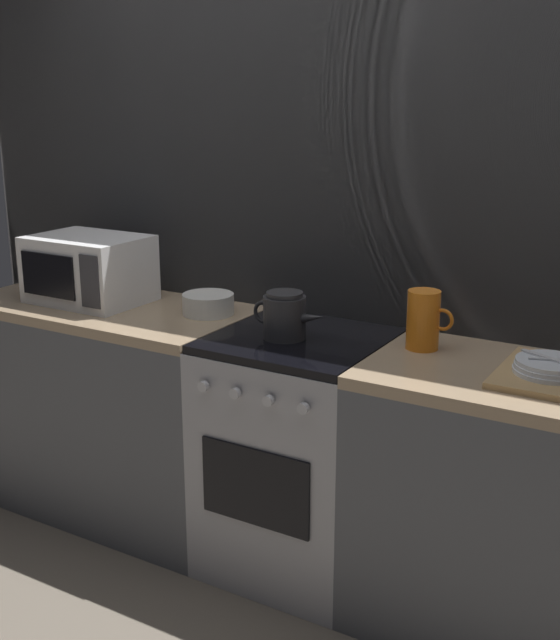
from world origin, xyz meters
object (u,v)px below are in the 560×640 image
(stove_unit, at_px, (299,454))
(mixing_bowl, at_px, (208,304))
(pitcher, at_px, (424,320))
(dish_pile, at_px, (551,371))
(microwave, at_px, (89,269))
(kettle, at_px, (285,316))

(stove_unit, bearing_deg, mixing_bowl, 169.26)
(stove_unit, distance_m, pitcher, 0.70)
(dish_pile, bearing_deg, stove_unit, -179.25)
(microwave, relative_size, kettle, 1.62)
(mixing_bowl, xyz_separation_m, pitcher, (0.88, 0.01, 0.06))
(stove_unit, bearing_deg, pitcher, 12.71)
(pitcher, bearing_deg, stove_unit, -167.29)
(microwave, height_order, pitcher, microwave)
(pitcher, bearing_deg, mixing_bowl, -179.43)
(microwave, distance_m, kettle, 0.95)
(microwave, bearing_deg, pitcher, 3.68)
(kettle, relative_size, pitcher, 1.42)
(kettle, bearing_deg, microwave, 177.48)
(kettle, xyz_separation_m, dish_pile, (0.90, 0.05, -0.06))
(pitcher, bearing_deg, microwave, -176.32)
(kettle, xyz_separation_m, pitcher, (0.46, 0.13, 0.02))
(mixing_bowl, relative_size, pitcher, 1.00)
(stove_unit, xyz_separation_m, dish_pile, (0.86, 0.01, 0.47))
(microwave, distance_m, dish_pile, 1.85)
(stove_unit, height_order, pitcher, pitcher)
(microwave, relative_size, mixing_bowl, 2.30)
(stove_unit, distance_m, kettle, 0.53)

